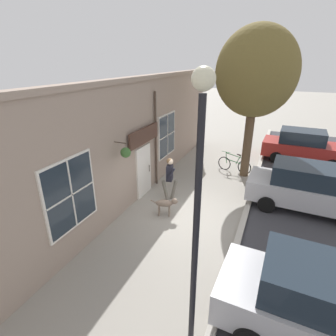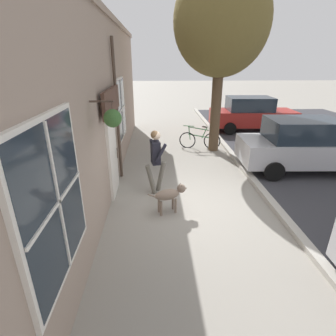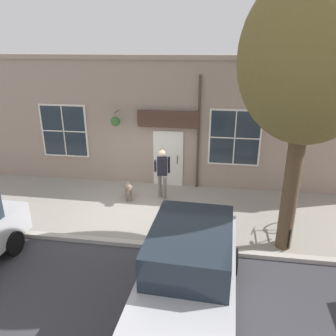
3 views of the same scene
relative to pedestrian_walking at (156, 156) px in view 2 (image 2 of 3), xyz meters
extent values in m
plane|color=gray|center=(1.00, -0.76, -1.09)|extent=(90.00, 90.00, 0.00)
cube|color=#B2ADA3|center=(3.00, -0.76, -1.03)|extent=(0.20, 28.00, 0.12)
cube|color=gray|center=(-1.35, -0.76, 1.19)|extent=(0.30, 18.00, 4.55)
cube|color=white|center=(-1.18, 0.03, -0.04)|extent=(0.10, 1.10, 2.10)
cube|color=#232D38|center=(-1.15, 0.03, -0.09)|extent=(0.03, 0.90, 1.90)
cylinder|color=#47382D|center=(-1.09, 0.38, -0.04)|extent=(0.03, 0.03, 0.30)
cube|color=#4C3328|center=(-1.08, 0.03, 1.46)|extent=(0.08, 2.20, 0.60)
cylinder|color=#47382D|center=(-1.12, 1.12, 0.96)|extent=(0.09, 0.09, 4.09)
cylinder|color=#47382D|center=(-0.96, -1.81, 1.71)|extent=(0.44, 0.04, 0.04)
cylinder|color=#47382D|center=(-0.78, -1.81, 1.53)|extent=(0.01, 0.01, 0.34)
cone|color=#2D2823|center=(-0.78, -1.81, 1.31)|extent=(0.32, 0.32, 0.18)
sphere|color=#3D6B33|center=(-0.78, -1.81, 1.40)|extent=(0.34, 0.34, 0.34)
cube|color=white|center=(-1.18, -3.97, 0.86)|extent=(0.08, 1.82, 2.02)
cube|color=#232D38|center=(-1.15, -3.97, 0.86)|extent=(0.03, 1.70, 1.90)
cube|color=white|center=(-1.13, -3.97, 0.86)|extent=(0.04, 0.04, 1.90)
cube|color=white|center=(-1.13, -3.97, 0.86)|extent=(0.04, 1.70, 0.04)
cube|color=white|center=(-1.18, 2.40, 0.86)|extent=(0.08, 1.82, 2.02)
cube|color=#232D38|center=(-1.15, 2.40, 0.86)|extent=(0.03, 1.70, 1.90)
cube|color=white|center=(-1.13, 2.40, 0.86)|extent=(0.04, 0.04, 1.90)
cube|color=white|center=(-1.13, 2.40, 0.86)|extent=(0.04, 1.70, 0.04)
cylinder|color=#6B665B|center=(0.13, 0.11, -0.66)|extent=(0.33, 0.19, 0.87)
cylinder|color=#6B665B|center=(-0.14, -0.11, -0.66)|extent=(0.33, 0.19, 0.87)
cube|color=black|center=(0.00, 0.00, 0.09)|extent=(0.28, 0.38, 0.63)
sphere|color=beige|center=(0.02, 0.00, 0.56)|extent=(0.24, 0.24, 0.24)
sphere|color=brown|center=(-0.01, 0.00, 0.58)|extent=(0.22, 0.22, 0.22)
cylinder|color=black|center=(-0.09, 0.22, 0.12)|extent=(0.17, 0.11, 0.57)
cylinder|color=black|center=(0.14, -0.21, 0.14)|extent=(0.34, 0.15, 0.52)
ellipsoid|color=#7F6B5B|center=(0.26, -1.13, -0.60)|extent=(0.68, 0.47, 0.26)
cylinder|color=#7F6B5B|center=(0.41, -0.99, -0.90)|extent=(0.06, 0.06, 0.37)
cylinder|color=#7F6B5B|center=(0.47, -1.15, -0.90)|extent=(0.06, 0.06, 0.37)
cylinder|color=#7F6B5B|center=(0.06, -1.11, -0.90)|extent=(0.06, 0.06, 0.37)
cylinder|color=#7F6B5B|center=(0.11, -1.27, -0.90)|extent=(0.06, 0.06, 0.37)
sphere|color=#7F6B5B|center=(0.61, -1.01, -0.50)|extent=(0.21, 0.21, 0.21)
cone|color=#7F6B5B|center=(0.72, -0.98, -0.52)|extent=(0.12, 0.12, 0.09)
cone|color=#7F6B5B|center=(0.59, -0.97, -0.40)|extent=(0.06, 0.06, 0.07)
cone|color=#7F6B5B|center=(0.62, -1.06, -0.40)|extent=(0.06, 0.06, 0.07)
cylinder|color=#7F6B5B|center=(-0.11, -1.26, -0.55)|extent=(0.21, 0.10, 0.14)
cylinder|color=brown|center=(2.40, 3.67, 0.69)|extent=(0.40, 0.40, 3.56)
ellipsoid|color=brown|center=(2.40, 3.67, 3.68)|extent=(3.44, 3.09, 3.78)
sphere|color=brown|center=(2.28, 3.82, 3.07)|extent=(1.58, 1.58, 1.58)
torus|color=black|center=(1.35, 4.01, -0.76)|extent=(0.68, 0.26, 0.70)
torus|color=black|center=(2.37, 3.84, -0.76)|extent=(0.68, 0.26, 0.70)
cylinder|color=#33723F|center=(1.86, 3.92, -0.56)|extent=(0.98, 0.21, 0.18)
cylinder|color=#33723F|center=(2.04, 3.89, -0.42)|extent=(0.23, 0.07, 0.48)
cylinder|color=#33723F|center=(1.81, 3.93, -0.24)|extent=(0.82, 0.18, 0.16)
cylinder|color=#33723F|center=(1.42, 4.00, -0.44)|extent=(0.12, 0.05, 0.58)
cylinder|color=#33723F|center=(1.39, 4.00, -0.14)|extent=(0.45, 0.17, 0.03)
ellipsoid|color=black|center=(2.04, 3.89, -0.16)|extent=(0.26, 0.14, 0.09)
cube|color=#B7B7BC|center=(5.01, 1.39, -0.40)|extent=(4.37, 1.93, 0.76)
cube|color=#1E2833|center=(4.79, 1.39, 0.32)|extent=(2.30, 1.64, 0.68)
cylinder|color=black|center=(6.38, 2.21, -0.78)|extent=(0.63, 0.20, 0.62)
cylinder|color=black|center=(3.71, 2.32, -0.78)|extent=(0.63, 0.20, 0.62)
cylinder|color=black|center=(3.64, 0.56, -0.78)|extent=(0.63, 0.20, 0.62)
cube|color=maroon|center=(5.10, 6.87, -0.40)|extent=(4.37, 1.93, 0.76)
cube|color=#1E2833|center=(4.89, 6.88, 0.32)|extent=(2.30, 1.64, 0.68)
cylinder|color=black|center=(6.47, 7.69, -0.78)|extent=(0.63, 0.20, 0.62)
cylinder|color=black|center=(6.40, 5.94, -0.78)|extent=(0.63, 0.20, 0.62)
cylinder|color=black|center=(3.80, 7.80, -0.78)|extent=(0.63, 0.20, 0.62)
cylinder|color=black|center=(3.73, 6.04, -0.78)|extent=(0.63, 0.20, 0.62)
camera|label=1|loc=(3.64, -8.59, 4.19)|focal=28.00mm
camera|label=2|loc=(0.03, -6.71, 2.39)|focal=28.00mm
camera|label=3|loc=(10.20, 1.78, 3.95)|focal=35.00mm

